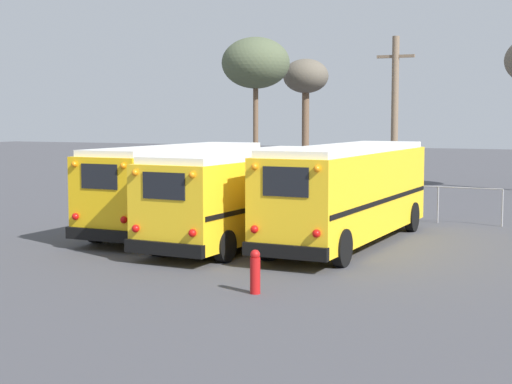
# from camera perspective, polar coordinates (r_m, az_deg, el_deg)

# --- Properties ---
(ground_plane) EXTENTS (160.00, 160.00, 0.00)m
(ground_plane) POSITION_cam_1_polar(r_m,az_deg,el_deg) (25.81, -0.63, -3.63)
(ground_plane) COLOR #424247
(school_bus_0) EXTENTS (2.66, 9.48, 3.06)m
(school_bus_0) POSITION_cam_1_polar(r_m,az_deg,el_deg) (28.00, -5.64, 0.50)
(school_bus_0) COLOR yellow
(school_bus_0) RESTS_ON ground
(school_bus_1) EXTENTS (3.03, 10.21, 2.97)m
(school_bus_1) POSITION_cam_1_polar(r_m,az_deg,el_deg) (25.71, -0.52, -0.03)
(school_bus_1) COLOR yellow
(school_bus_1) RESTS_ON ground
(school_bus_2) EXTENTS (2.74, 10.22, 3.18)m
(school_bus_2) POSITION_cam_1_polar(r_m,az_deg,el_deg) (25.21, 6.74, 0.10)
(school_bus_2) COLOR yellow
(school_bus_2) RESTS_ON ground
(utility_pole) EXTENTS (1.80, 0.34, 7.87)m
(utility_pole) POSITION_cam_1_polar(r_m,az_deg,el_deg) (37.88, 10.05, 5.34)
(utility_pole) COLOR #75604C
(utility_pole) RESTS_ON ground
(bare_tree_0) EXTENTS (2.70, 2.70, 7.52)m
(bare_tree_0) POSITION_cam_1_polar(r_m,az_deg,el_deg) (47.06, 3.64, 8.12)
(bare_tree_0) COLOR brown
(bare_tree_0) RESTS_ON ground
(bare_tree_1) EXTENTS (3.73, 3.73, 8.42)m
(bare_tree_1) POSITION_cam_1_polar(r_m,az_deg,el_deg) (43.33, -0.02, 9.31)
(bare_tree_1) COLOR brown
(bare_tree_1) RESTS_ON ground
(fence_line) EXTENTS (14.43, 0.06, 1.42)m
(fence_line) POSITION_cam_1_polar(r_m,az_deg,el_deg) (32.28, 4.74, -0.06)
(fence_line) COLOR #939399
(fence_line) RESTS_ON ground
(fire_hydrant) EXTENTS (0.24, 0.24, 1.03)m
(fire_hydrant) POSITION_cam_1_polar(r_m,az_deg,el_deg) (18.22, -0.06, -5.80)
(fire_hydrant) COLOR #B21414
(fire_hydrant) RESTS_ON ground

